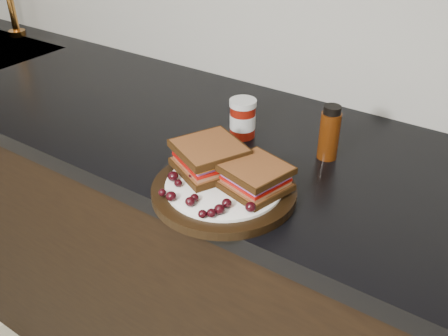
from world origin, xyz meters
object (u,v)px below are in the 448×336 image
(sandwich_left, at_px, (209,157))
(oil_bottle, at_px, (330,132))
(plate, at_px, (224,190))
(condiment_jar, at_px, (243,118))

(sandwich_left, xyz_separation_m, oil_bottle, (0.16, 0.22, 0.01))
(plate, xyz_separation_m, condiment_jar, (-0.10, 0.22, 0.04))
(sandwich_left, bearing_deg, oil_bottle, 79.49)
(sandwich_left, relative_size, condiment_jar, 1.36)
(plate, xyz_separation_m, sandwich_left, (-0.05, 0.03, 0.04))
(oil_bottle, bearing_deg, condiment_jar, -173.88)
(condiment_jar, bearing_deg, sandwich_left, -76.53)
(plate, relative_size, sandwich_left, 2.27)
(sandwich_left, distance_m, oil_bottle, 0.27)
(condiment_jar, bearing_deg, plate, -65.64)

